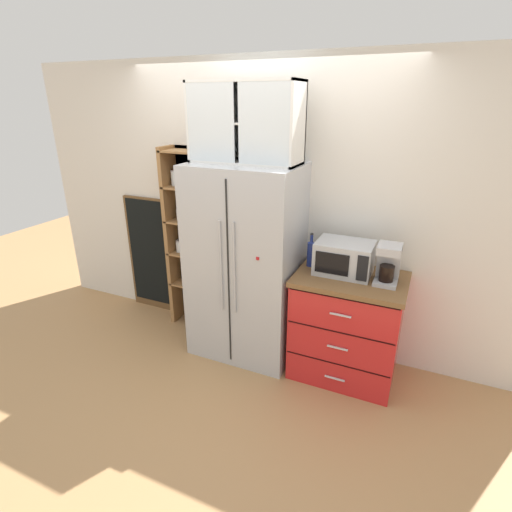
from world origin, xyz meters
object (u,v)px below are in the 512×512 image
Objects in this scene: mug_sage at (351,273)px; mug_navy at (351,273)px; refrigerator at (246,263)px; bottle_cobalt at (311,252)px; chalkboard_menu at (152,255)px; microwave at (344,258)px; coffee_maker at (388,263)px.

mug_navy is (-0.00, 0.01, -0.00)m from mug_sage.
refrigerator is 6.02× the size of bottle_cobalt.
microwave is at bearing -6.16° from chalkboard_menu.
coffee_maker reaches higher than microwave.
chalkboard_menu is (-2.18, 0.29, -0.31)m from mug_navy.
microwave is 2.15m from chalkboard_menu.
mug_navy is at bearing -0.02° from refrigerator.
microwave is 1.53× the size of bottle_cobalt.
microwave is 0.14m from mug_navy.
chalkboard_menu is (-1.82, 0.20, -0.39)m from bottle_cobalt.
mug_navy is 0.10× the size of chalkboard_menu.
chalkboard_menu is (-1.27, 0.29, -0.23)m from refrigerator.
coffee_maker is at bearing 5.50° from mug_navy.
coffee_maker is 2.75× the size of mug_sage.
mug_navy is (-0.26, -0.02, -0.11)m from coffee_maker.
mug_navy is at bearing -7.68° from chalkboard_menu.
mug_sage is 0.91× the size of mug_navy.
mug_sage is 2.23m from chalkboard_menu.
refrigerator reaches higher than chalkboard_menu.
coffee_maker is 0.28m from mug_navy.
mug_sage is at bearing -45.35° from microwave.
coffee_maker reaches higher than mug_navy.
microwave is (0.84, 0.07, 0.17)m from refrigerator.
chalkboard_menu reaches higher than mug_sage.
microwave reaches higher than mug_navy.
chalkboard_menu is at bearing 173.84° from microwave.
mug_navy is at bearing -14.68° from bottle_cobalt.
mug_navy is 0.43× the size of bottle_cobalt.
chalkboard_menu reaches higher than mug_navy.
refrigerator is 1.37× the size of chalkboard_menu.
refrigerator is 0.92m from mug_navy.
coffee_maker is (0.34, -0.04, 0.03)m from microwave.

